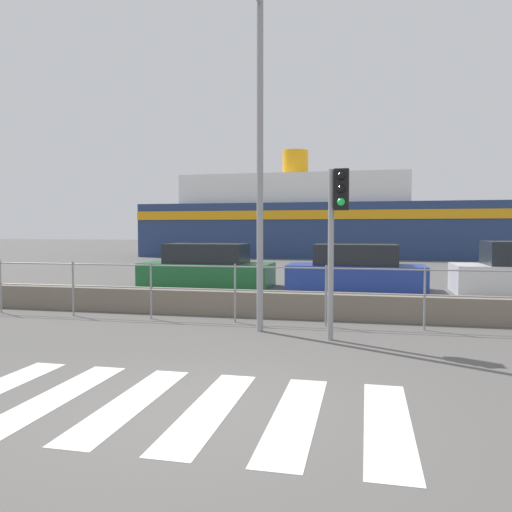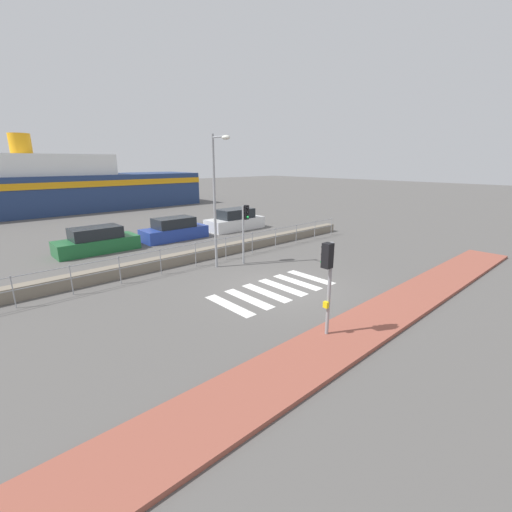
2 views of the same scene
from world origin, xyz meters
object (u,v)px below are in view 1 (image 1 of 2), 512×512
(streetlamp, at_px, (257,122))
(parked_car_blue, at_px, (356,270))
(ferry_boat, at_px, (332,222))
(parked_car_green, at_px, (207,268))
(traffic_light_far, at_px, (337,215))

(streetlamp, relative_size, parked_car_blue, 1.45)
(streetlamp, bearing_deg, parked_car_blue, 77.32)
(streetlamp, distance_m, parked_car_blue, 7.89)
(ferry_boat, relative_size, parked_car_green, 6.29)
(traffic_light_far, height_order, streetlamp, streetlamp)
(streetlamp, relative_size, parked_car_green, 1.40)
(streetlamp, relative_size, ferry_boat, 0.22)
(ferry_boat, bearing_deg, parked_car_green, -98.36)
(traffic_light_far, xyz_separation_m, parked_car_blue, (0.16, 7.28, -1.51))
(parked_car_green, bearing_deg, traffic_light_far, -57.29)
(ferry_boat, distance_m, parked_car_green, 19.53)
(streetlamp, distance_m, parked_car_green, 8.38)
(traffic_light_far, xyz_separation_m, parked_car_green, (-4.68, 7.28, -1.52))
(traffic_light_far, height_order, parked_car_blue, traffic_light_far)
(traffic_light_far, xyz_separation_m, ferry_boat, (-1.85, 26.53, 0.27))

